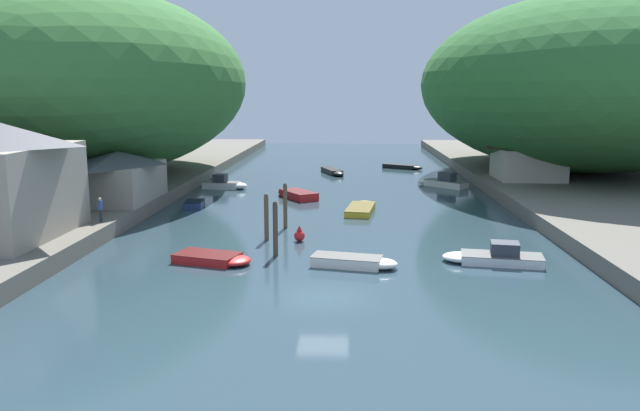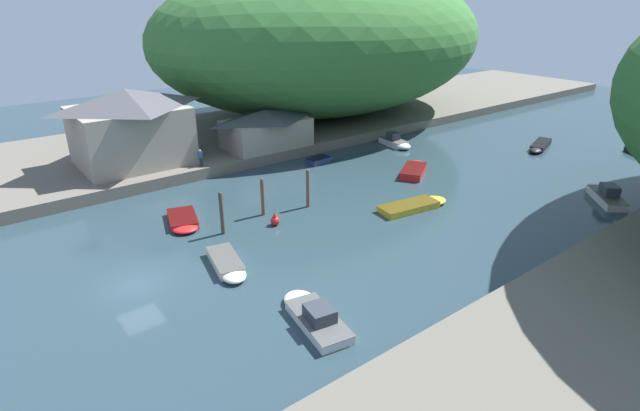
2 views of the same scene
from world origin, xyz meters
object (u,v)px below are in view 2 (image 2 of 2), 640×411
object	(u,v)px
boat_yellow_tender	(539,146)
person_on_quay	(262,142)
person_by_boathouse	(200,157)
boathouse_shed	(266,128)
channel_buoy_near	(275,220)
boat_far_upstream	(183,222)
boat_mid_channel	(416,205)
boat_far_right_bank	(314,315)
boat_moored_right	(415,169)
boat_small_dinghy	(321,159)
waterfront_building	(130,126)
boat_navy_launch	(604,194)
boat_red_skiff	(396,142)
boat_open_rowboat	(228,265)

from	to	relation	value
boat_yellow_tender	person_on_quay	world-z (taller)	person_on_quay
boat_yellow_tender	person_by_boathouse	size ratio (longest dim) A/B	3.68
boathouse_shed	channel_buoy_near	world-z (taller)	boathouse_shed
boat_far_upstream	person_by_boathouse	world-z (taller)	person_by_boathouse
person_by_boathouse	boat_mid_channel	bearing A→B (deg)	-57.78
boat_mid_channel	boat_yellow_tender	bearing A→B (deg)	104.86
boathouse_shed	boat_far_right_bank	bearing A→B (deg)	-27.17
boat_moored_right	person_by_boathouse	world-z (taller)	person_by_boathouse
boat_small_dinghy	person_on_quay	world-z (taller)	person_on_quay
boat_far_upstream	boat_moored_right	distance (m)	23.59
waterfront_building	boat_navy_launch	size ratio (longest dim) A/B	2.02
boathouse_shed	boat_mid_channel	bearing A→B (deg)	6.60
boat_small_dinghy	boat_red_skiff	distance (m)	10.65
boat_navy_launch	boat_open_rowboat	xyz separation A→B (m)	(-9.37, -31.79, -0.19)
person_by_boathouse	boat_yellow_tender	bearing A→B (deg)	-22.40
waterfront_building	boat_open_rowboat	distance (m)	22.92
boat_navy_launch	waterfront_building	bearing A→B (deg)	177.40
boat_open_rowboat	channel_buoy_near	size ratio (longest dim) A/B	4.75
boat_yellow_tender	boathouse_shed	bearing A→B (deg)	38.78
boat_far_upstream	channel_buoy_near	size ratio (longest dim) A/B	4.58
boat_red_skiff	boat_open_rowboat	bearing A→B (deg)	32.79
person_on_quay	boat_red_skiff	bearing A→B (deg)	3.21
boat_far_upstream	person_by_boathouse	xyz separation A→B (m)	(-9.13, 5.90, 1.85)
boat_far_right_bank	boat_open_rowboat	distance (m)	7.96
boathouse_shed	person_by_boathouse	bearing A→B (deg)	-77.59
boat_open_rowboat	person_on_quay	world-z (taller)	person_on_quay
waterfront_building	boat_moored_right	bearing A→B (deg)	52.98
boat_mid_channel	person_on_quay	xyz separation A→B (m)	(-18.51, -3.69, 1.85)
boat_far_upstream	channel_buoy_near	bearing A→B (deg)	158.33
waterfront_building	person_by_boathouse	size ratio (longest dim) A/B	6.37
boat_mid_channel	boat_moored_right	world-z (taller)	boat_moored_right
waterfront_building	boat_far_upstream	size ratio (longest dim) A/B	2.16
boat_yellow_tender	boat_far_upstream	size ratio (longest dim) A/B	1.25
boathouse_shed	boat_mid_channel	xyz separation A→B (m)	(19.88, 2.30, -2.96)
boat_far_upstream	person_on_quay	world-z (taller)	person_on_quay
boat_moored_right	waterfront_building	bearing A→B (deg)	-159.91
waterfront_building	boat_small_dinghy	xyz separation A→B (m)	(8.50, 16.81, -4.56)
boat_moored_right	boat_mid_channel	bearing A→B (deg)	-79.48
waterfront_building	boat_navy_launch	world-z (taller)	waterfront_building
waterfront_building	boat_yellow_tender	bearing A→B (deg)	63.30
waterfront_building	boat_open_rowboat	xyz separation A→B (m)	(22.40, -1.67, -4.57)
channel_buoy_near	boat_open_rowboat	bearing A→B (deg)	-58.22
boat_far_upstream	person_by_boathouse	bearing A→B (deg)	-106.09
boat_open_rowboat	person_on_quay	xyz separation A→B (m)	(-17.93, 13.69, 1.81)
person_on_quay	person_by_boathouse	size ratio (longest dim) A/B	1.00
boat_moored_right	person_on_quay	size ratio (longest dim) A/B	3.33
person_by_boathouse	boathouse_shed	bearing A→B (deg)	13.16
channel_buoy_near	person_by_boathouse	size ratio (longest dim) A/B	0.64
boat_open_rowboat	waterfront_building	bearing A→B (deg)	-81.87
person_by_boathouse	boat_open_rowboat	bearing A→B (deg)	-109.42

